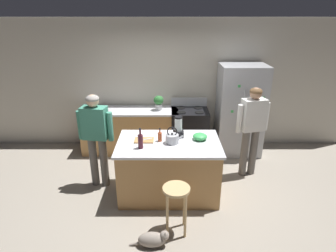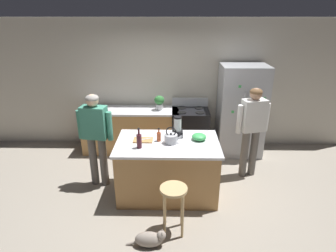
{
  "view_description": "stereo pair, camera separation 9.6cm",
  "coord_description": "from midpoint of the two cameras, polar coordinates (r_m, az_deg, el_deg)",
  "views": [
    {
      "loc": [
        -0.01,
        -3.92,
        2.79
      ],
      "look_at": [
        0.0,
        0.3,
        1.07
      ],
      "focal_mm": 30.0,
      "sensor_mm": 36.0,
      "label": 1
    },
    {
      "loc": [
        0.09,
        -3.92,
        2.79
      ],
      "look_at": [
        0.0,
        0.3,
        1.07
      ],
      "focal_mm": 30.0,
      "sensor_mm": 36.0,
      "label": 2
    }
  ],
  "objects": [
    {
      "name": "cutting_board",
      "position": [
        4.41,
        -4.46,
        -2.86
      ],
      "size": [
        0.3,
        0.2,
        0.02
      ],
      "primitive_type": "cube",
      "color": "#B7844C",
      "rests_on": "kitchen_island"
    },
    {
      "name": "tea_kettle",
      "position": [
        4.29,
        1.26,
        -2.52
      ],
      "size": [
        0.28,
        0.2,
        0.27
      ],
      "color": "#B7BABF",
      "rests_on": "kitchen_island"
    },
    {
      "name": "ground_plane",
      "position": [
        4.81,
        0.51,
        -13.28
      ],
      "size": [
        14.0,
        14.0,
        0.0
      ],
      "primitive_type": "plane",
      "color": "#9E9384"
    },
    {
      "name": "back_counter_run",
      "position": [
        6.01,
        -6.95,
        -0.83
      ],
      "size": [
        2.0,
        0.64,
        0.92
      ],
      "color": "#B7844C",
      "rests_on": "ground_plane"
    },
    {
      "name": "potted_plant",
      "position": [
        5.73,
        -1.3,
        4.95
      ],
      "size": [
        0.2,
        0.2,
        0.3
      ],
      "color": "silver",
      "rests_on": "back_counter_run"
    },
    {
      "name": "blender_appliance",
      "position": [
        4.5,
        2.56,
        -0.43
      ],
      "size": [
        0.17,
        0.17,
        0.34
      ],
      "color": "black",
      "rests_on": "kitchen_island"
    },
    {
      "name": "bottle_cooking_sauce",
      "position": [
        4.36,
        -1.25,
        -2.13
      ],
      "size": [
        0.06,
        0.06,
        0.22
      ],
      "color": "#B24C26",
      "rests_on": "kitchen_island"
    },
    {
      "name": "stove_range",
      "position": [
        5.93,
        4.94,
        -0.93
      ],
      "size": [
        0.76,
        0.65,
        1.1
      ],
      "color": "black",
      "rests_on": "ground_plane"
    },
    {
      "name": "kitchen_island",
      "position": [
        4.56,
        0.53,
        -8.54
      ],
      "size": [
        1.6,
        0.99,
        0.92
      ],
      "color": "#B7844C",
      "rests_on": "ground_plane"
    },
    {
      "name": "mixing_bowl",
      "position": [
        4.44,
        6.95,
        -2.2
      ],
      "size": [
        0.23,
        0.23,
        0.1
      ],
      "primitive_type": "ellipsoid",
      "color": "#3FB259",
      "rests_on": "kitchen_island"
    },
    {
      "name": "cat",
      "position": [
        3.86,
        -2.87,
        -21.93
      ],
      "size": [
        0.52,
        0.18,
        0.26
      ],
      "color": "gray",
      "rests_on": "ground_plane"
    },
    {
      "name": "bar_stool",
      "position": [
        3.78,
        1.89,
        -14.42
      ],
      "size": [
        0.36,
        0.36,
        0.7
      ],
      "color": "tan",
      "rests_on": "ground_plane"
    },
    {
      "name": "bottle_wine",
      "position": [
        4.14,
        -5.23,
        -2.98
      ],
      "size": [
        0.08,
        0.08,
        0.32
      ],
      "color": "#471923",
      "rests_on": "kitchen_island"
    },
    {
      "name": "chef_knife",
      "position": [
        4.4,
        -4.21,
        -2.71
      ],
      "size": [
        0.21,
        0.11,
        0.01
      ],
      "primitive_type": "cube",
      "rotation": [
        0.0,
        0.0,
        0.41
      ],
      "color": "#B7BABF",
      "rests_on": "cutting_board"
    },
    {
      "name": "back_wall",
      "position": [
        6.04,
        0.78,
        8.38
      ],
      "size": [
        8.0,
        0.1,
        2.7
      ],
      "primitive_type": "cube",
      "color": "beige",
      "rests_on": "ground_plane"
    },
    {
      "name": "refrigerator",
      "position": [
        5.91,
        15.01,
        2.99
      ],
      "size": [
        0.9,
        0.73,
        1.85
      ],
      "color": "#B7BABF",
      "rests_on": "ground_plane"
    },
    {
      "name": "person_by_island_left",
      "position": [
        4.7,
        -13.96,
        -1.19
      ],
      "size": [
        0.6,
        0.27,
        1.62
      ],
      "color": "#66605B",
      "rests_on": "ground_plane"
    },
    {
      "name": "person_by_sink_right",
      "position": [
        5.05,
        17.27,
        0.29
      ],
      "size": [
        0.59,
        0.31,
        1.64
      ],
      "color": "#66605B",
      "rests_on": "ground_plane"
    }
  ]
}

